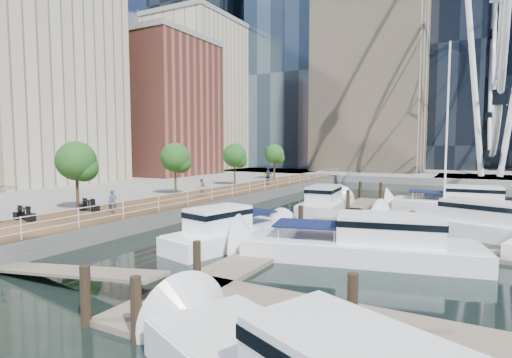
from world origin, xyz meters
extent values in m
plane|color=black|center=(0.00, 0.00, 0.00)|extent=(520.00, 520.00, 0.00)
cube|color=brown|center=(-9.00, 15.00, 0.50)|extent=(6.00, 60.00, 1.00)
cube|color=#595954|center=(-6.00, 15.00, 0.50)|extent=(0.25, 60.00, 1.00)
cube|color=gray|center=(-36.00, 15.00, 0.50)|extent=(48.00, 90.00, 1.00)
cube|color=gray|center=(0.00, 102.00, 0.50)|extent=(200.00, 114.00, 1.00)
cube|color=gray|center=(14.00, 52.00, 0.50)|extent=(14.00, 12.00, 1.00)
cube|color=#6D6051|center=(3.00, 10.00, 0.10)|extent=(2.00, 32.00, 0.20)
cube|color=#6D6051|center=(9.00, -2.00, 0.10)|extent=(12.00, 2.00, 0.20)
cube|color=#6D6051|center=(9.00, 8.00, 0.10)|extent=(12.00, 2.00, 0.20)
cube|color=#6D6051|center=(9.00, 18.00, 0.10)|extent=(12.00, 2.00, 0.20)
cube|color=#BCAD8E|center=(-34.00, 16.00, 14.00)|extent=(14.00, 16.00, 26.00)
cube|color=brown|center=(-30.00, 34.00, 11.00)|extent=(12.00, 14.00, 20.00)
cube|color=#BCAD8E|center=(-36.00, 50.00, 15.00)|extent=(14.00, 16.00, 28.00)
cylinder|color=white|center=(11.50, 52.00, 14.00)|extent=(0.80, 0.80, 26.00)
cylinder|color=#3F2B1C|center=(-11.40, 4.00, 2.20)|extent=(0.20, 0.20, 2.40)
sphere|color=#265B1E|center=(-11.40, 4.00, 4.30)|extent=(2.60, 2.60, 2.60)
cylinder|color=#3F2B1C|center=(-11.40, 14.00, 2.20)|extent=(0.20, 0.20, 2.40)
sphere|color=#265B1E|center=(-11.40, 14.00, 4.30)|extent=(2.60, 2.60, 2.60)
cylinder|color=#3F2B1C|center=(-11.40, 24.00, 2.20)|extent=(0.20, 0.20, 2.40)
sphere|color=#265B1E|center=(-11.40, 24.00, 4.30)|extent=(2.60, 2.60, 2.60)
cylinder|color=#3F2B1C|center=(-11.40, 34.00, 2.20)|extent=(0.20, 0.20, 2.40)
sphere|color=#265B1E|center=(-11.40, 34.00, 4.30)|extent=(2.60, 2.60, 2.60)
imported|color=#444A5A|center=(-8.31, 4.20, 1.75)|extent=(0.62, 0.65, 1.50)
imported|color=gray|center=(-8.65, 14.09, 1.76)|extent=(0.90, 0.94, 1.53)
imported|color=#373E45|center=(-8.31, 26.13, 1.98)|extent=(1.22, 0.69, 1.95)
camera|label=1|loc=(11.74, -13.52, 5.22)|focal=28.00mm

